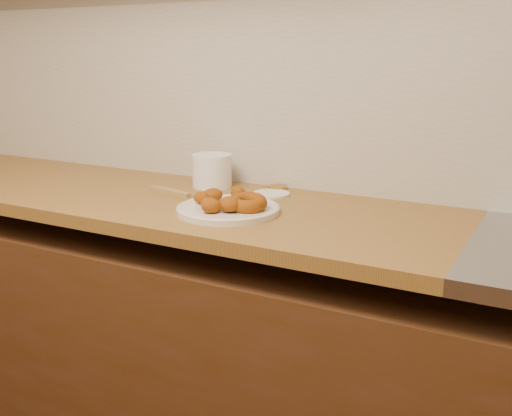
% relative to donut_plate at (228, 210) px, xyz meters
% --- Properties ---
extents(wall_back, '(4.00, 0.02, 2.70)m').
position_rel_donut_plate_xyz_m(wall_back, '(0.14, 0.39, 0.44)').
color(wall_back, '#B7A88B').
rests_on(wall_back, ground).
extents(base_cabinet, '(3.60, 0.60, 0.77)m').
position_rel_donut_plate_xyz_m(base_cabinet, '(0.14, 0.08, -0.52)').
color(base_cabinet, '#472B1B').
rests_on(base_cabinet, floor).
extents(butcher_block, '(2.30, 0.62, 0.04)m').
position_rel_donut_plate_xyz_m(butcher_block, '(-0.51, 0.08, -0.03)').
color(butcher_block, olive).
rests_on(butcher_block, base_cabinet).
extents(backsplash, '(3.60, 0.02, 0.60)m').
position_rel_donut_plate_xyz_m(backsplash, '(0.14, 0.38, 0.29)').
color(backsplash, '#BAB6A9').
rests_on(backsplash, wall_back).
extents(donut_plate, '(0.29, 0.29, 0.02)m').
position_rel_donut_plate_xyz_m(donut_plate, '(0.00, 0.00, 0.00)').
color(donut_plate, silver).
rests_on(donut_plate, butcher_block).
extents(ring_donut, '(0.16, 0.16, 0.05)m').
position_rel_donut_plate_xyz_m(ring_donut, '(0.06, 0.00, 0.03)').
color(ring_donut, '#8A4000').
rests_on(ring_donut, donut_plate).
extents(fried_dough_chunks, '(0.19, 0.21, 0.04)m').
position_rel_donut_plate_xyz_m(fried_dough_chunks, '(-0.02, -0.02, 0.03)').
color(fried_dough_chunks, '#8A4000').
rests_on(fried_dough_chunks, donut_plate).
extents(plastic_tub, '(0.14, 0.14, 0.11)m').
position_rel_donut_plate_xyz_m(plastic_tub, '(-0.22, 0.26, 0.05)').
color(plastic_tub, white).
rests_on(plastic_tub, butcher_block).
extents(tub_lid, '(0.14, 0.14, 0.01)m').
position_rel_donut_plate_xyz_m(tub_lid, '(0.01, 0.25, -0.00)').
color(tub_lid, white).
rests_on(tub_lid, butcher_block).
extents(brass_jar_lid, '(0.08, 0.08, 0.01)m').
position_rel_donut_plate_xyz_m(brass_jar_lid, '(-0.01, 0.33, -0.00)').
color(brass_jar_lid, '#BC8732').
rests_on(brass_jar_lid, butcher_block).
extents(wooden_utensil, '(0.17, 0.06, 0.01)m').
position_rel_donut_plate_xyz_m(wooden_utensil, '(-0.28, 0.11, -0.00)').
color(wooden_utensil, '#987E48').
rests_on(wooden_utensil, butcher_block).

